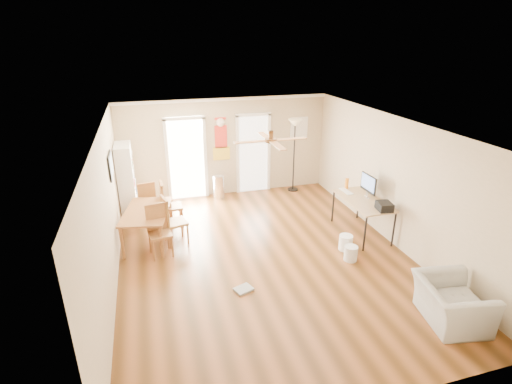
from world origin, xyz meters
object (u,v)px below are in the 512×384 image
object	(u,v)px
wastebasket_b	(346,242)
computer_desk	(361,217)
bookshelf	(126,181)
dining_chair_right_b	(175,220)
armchair	(451,303)
torchiere_lamp	(294,156)
trash_can	(219,187)
dining_chair_far	(146,200)
printer	(384,206)
dining_chair_right_a	(172,204)
dining_table	(148,226)
wastebasket_a	(351,253)
dining_chair_near	(160,232)

from	to	relation	value
wastebasket_b	computer_desk	bearing A→B (deg)	40.12
bookshelf	dining_chair_right_b	size ratio (longest dim) A/B	1.69
armchair	torchiere_lamp	bearing A→B (deg)	13.75
bookshelf	trash_can	xyz separation A→B (m)	(2.27, 0.50, -0.57)
computer_desk	wastebasket_b	xyz separation A→B (m)	(-0.66, -0.55, -0.24)
dining_chair_far	printer	bearing A→B (deg)	140.69
dining_chair_far	wastebasket_b	world-z (taller)	dining_chair_far
dining_chair_right_a	dining_table	bearing A→B (deg)	136.97
dining_chair_far	armchair	size ratio (longest dim) A/B	0.95
wastebasket_a	computer_desk	bearing A→B (deg)	51.35
bookshelf	armchair	bearing A→B (deg)	-34.92
dining_chair_far	wastebasket_b	xyz separation A→B (m)	(3.82, -2.58, -0.32)
printer	armchair	distance (m)	2.42
wastebasket_a	wastebasket_b	size ratio (longest dim) A/B	0.94
bookshelf	dining_chair_right_a	bearing A→B (deg)	-27.03
dining_chair_right_b	trash_can	world-z (taller)	dining_chair_right_b
dining_chair_right_b	dining_chair_far	distance (m)	1.44
bookshelf	wastebasket_a	distance (m)	5.32
dining_table	wastebasket_b	world-z (taller)	dining_table
dining_chair_near	bookshelf	bearing A→B (deg)	98.29
wastebasket_b	armchair	distance (m)	2.42
bookshelf	computer_desk	bearing A→B (deg)	-12.28
dining_chair_right_a	wastebasket_a	distance (m)	4.04
torchiere_lamp	wastebasket_b	size ratio (longest dim) A/B	6.36
wastebasket_b	armchair	bearing A→B (deg)	-78.57
wastebasket_a	wastebasket_b	bearing A→B (deg)	75.72
bookshelf	wastebasket_b	xyz separation A→B (m)	(4.22, -2.88, -0.73)
dining_table	dining_chair_near	size ratio (longest dim) A/B	1.41
dining_chair_right_a	dining_chair_right_b	size ratio (longest dim) A/B	1.01
printer	dining_chair_near	bearing A→B (deg)	177.89
computer_desk	trash_can	bearing A→B (deg)	132.77
dining_table	wastebasket_b	size ratio (longest dim) A/B	4.59
bookshelf	dining_table	world-z (taller)	bookshelf
bookshelf	dining_chair_near	size ratio (longest dim) A/B	1.73
wastebasket_b	dining_table	bearing A→B (deg)	159.40
dining_chair_far	printer	xyz separation A→B (m)	(4.60, -2.61, 0.40)
printer	wastebasket_a	world-z (taller)	printer
dining_chair_right_a	armchair	world-z (taller)	dining_chair_right_a
dining_table	wastebasket_a	bearing A→B (deg)	-26.18
trash_can	torchiere_lamp	xyz separation A→B (m)	(2.11, -0.00, 0.68)
dining_chair_near	wastebasket_a	bearing A→B (deg)	-27.60
dining_table	dining_chair_near	world-z (taller)	dining_chair_near
dining_chair_far	armchair	distance (m)	6.55
bookshelf	torchiere_lamp	bearing A→B (deg)	19.65
dining_table	dining_chair_right_b	distance (m)	0.60
printer	dining_table	bearing A→B (deg)	171.25
dining_chair_right_a	armchair	bearing A→B (deg)	-142.01
dining_table	dining_chair_far	size ratio (longest dim) A/B	1.50
computer_desk	printer	world-z (taller)	printer
bookshelf	wastebasket_a	bearing A→B (deg)	-25.24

